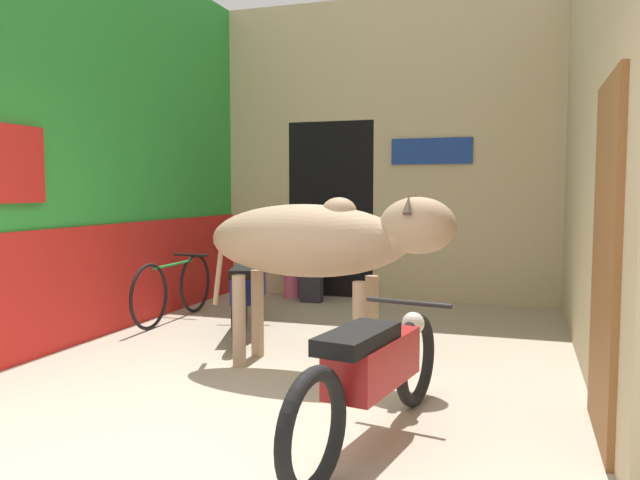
{
  "coord_description": "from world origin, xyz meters",
  "views": [
    {
      "loc": [
        1.76,
        -2.99,
        1.46
      ],
      "look_at": [
        0.03,
        2.33,
        1.01
      ],
      "focal_mm": 35.0,
      "sensor_mm": 36.0,
      "label": 1
    }
  ],
  "objects_px": {
    "motorcycle_near": "(373,370)",
    "motorcycle_far": "(249,290)",
    "bicycle": "(174,289)",
    "plastic_stool": "(292,282)",
    "shopkeeper_seated": "(314,256)",
    "cow": "(321,242)"
  },
  "relations": [
    {
      "from": "bicycle",
      "to": "plastic_stool",
      "type": "height_order",
      "value": "bicycle"
    },
    {
      "from": "motorcycle_near",
      "to": "shopkeeper_seated",
      "type": "xyz_separation_m",
      "value": [
        -1.81,
        4.33,
        0.17
      ]
    },
    {
      "from": "motorcycle_far",
      "to": "bicycle",
      "type": "xyz_separation_m",
      "value": [
        -1.01,
        0.2,
        -0.06
      ]
    },
    {
      "from": "motorcycle_far",
      "to": "plastic_stool",
      "type": "relative_size",
      "value": 4.82
    },
    {
      "from": "cow",
      "to": "shopkeeper_seated",
      "type": "height_order",
      "value": "cow"
    },
    {
      "from": "cow",
      "to": "motorcycle_far",
      "type": "distance_m",
      "value": 1.72
    },
    {
      "from": "motorcycle_near",
      "to": "cow",
      "type": "bearing_deg",
      "value": 119.25
    },
    {
      "from": "cow",
      "to": "shopkeeper_seated",
      "type": "relative_size",
      "value": 1.82
    },
    {
      "from": "shopkeeper_seated",
      "to": "plastic_stool",
      "type": "distance_m",
      "value": 0.54
    },
    {
      "from": "cow",
      "to": "bicycle",
      "type": "xyz_separation_m",
      "value": [
        -2.16,
        1.31,
        -0.68
      ]
    },
    {
      "from": "motorcycle_near",
      "to": "motorcycle_far",
      "type": "height_order",
      "value": "motorcycle_near"
    },
    {
      "from": "motorcycle_near",
      "to": "plastic_stool",
      "type": "distance_m",
      "value": 4.95
    },
    {
      "from": "motorcycle_near",
      "to": "motorcycle_far",
      "type": "distance_m",
      "value": 3.1
    },
    {
      "from": "cow",
      "to": "motorcycle_near",
      "type": "xyz_separation_m",
      "value": [
        0.75,
        -1.34,
        -0.61
      ]
    },
    {
      "from": "motorcycle_near",
      "to": "shopkeeper_seated",
      "type": "distance_m",
      "value": 4.69
    },
    {
      "from": "motorcycle_near",
      "to": "plastic_stool",
      "type": "xyz_separation_m",
      "value": [
        -2.17,
        4.45,
        -0.21
      ]
    },
    {
      "from": "motorcycle_far",
      "to": "shopkeeper_seated",
      "type": "relative_size",
      "value": 1.7
    },
    {
      "from": "cow",
      "to": "bicycle",
      "type": "distance_m",
      "value": 2.62
    },
    {
      "from": "motorcycle_far",
      "to": "shopkeeper_seated",
      "type": "height_order",
      "value": "shopkeeper_seated"
    },
    {
      "from": "motorcycle_far",
      "to": "bicycle",
      "type": "distance_m",
      "value": 1.03
    },
    {
      "from": "shopkeeper_seated",
      "to": "plastic_stool",
      "type": "bearing_deg",
      "value": 161.37
    },
    {
      "from": "cow",
      "to": "bicycle",
      "type": "bearing_deg",
      "value": 148.71
    }
  ]
}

